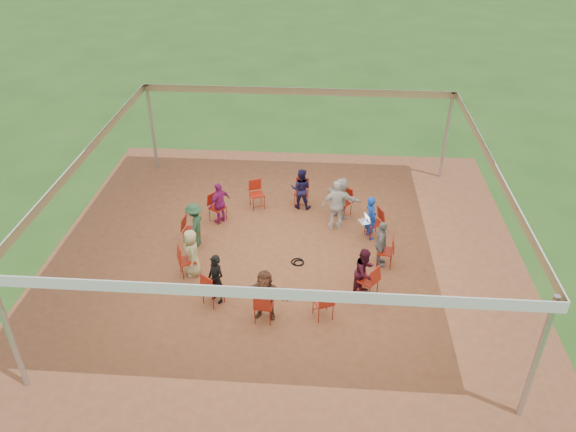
# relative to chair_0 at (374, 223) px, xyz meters

# --- Properties ---
(ground) EXTENTS (80.00, 80.00, 0.00)m
(ground) POSITION_rel_chair_0_xyz_m (-2.47, -1.08, -0.45)
(ground) COLOR #28531A
(ground) RESTS_ON ground
(dirt_patch) EXTENTS (13.00, 13.00, 0.00)m
(dirt_patch) POSITION_rel_chair_0_xyz_m (-2.47, -1.08, -0.44)
(dirt_patch) COLOR brown
(dirt_patch) RESTS_ON ground
(tent) EXTENTS (10.33, 10.33, 3.00)m
(tent) POSITION_rel_chair_0_xyz_m (-2.47, -1.08, 1.92)
(tent) COLOR #B2B2B7
(tent) RESTS_ON ground
(chair_0) EXTENTS (0.57, 0.56, 0.90)m
(chair_0) POSITION_rel_chair_0_xyz_m (0.00, 0.00, 0.00)
(chair_0) COLOR #9E1E0F
(chair_0) RESTS_ON ground
(chair_1) EXTENTS (0.60, 0.60, 0.90)m
(chair_1) POSITION_rel_chair_0_xyz_m (-0.87, 1.09, 0.00)
(chair_1) COLOR #9E1E0F
(chair_1) RESTS_ON ground
(chair_2) EXTENTS (0.47, 0.48, 0.90)m
(chair_2) POSITION_rel_chair_0_xyz_m (-2.17, 1.60, 0.00)
(chair_2) COLOR #9E1E0F
(chair_2) RESTS_ON ground
(chair_3) EXTENTS (0.56, 0.57, 0.90)m
(chair_3) POSITION_rel_chair_0_xyz_m (-3.55, 1.39, 0.00)
(chair_3) COLOR #9E1E0F
(chair_3) RESTS_ON ground
(chair_4) EXTENTS (0.60, 0.60, 0.90)m
(chair_4) POSITION_rel_chair_0_xyz_m (-4.64, 0.51, 0.00)
(chair_4) COLOR #9E1E0F
(chair_4) RESTS_ON ground
(chair_5) EXTENTS (0.48, 0.47, 0.90)m
(chair_5) POSITION_rel_chair_0_xyz_m (-5.15, -0.79, 0.00)
(chair_5) COLOR #9E1E0F
(chair_5) RESTS_ON ground
(chair_6) EXTENTS (0.57, 0.56, 0.90)m
(chair_6) POSITION_rel_chair_0_xyz_m (-4.94, -2.17, 0.00)
(chair_6) COLOR #9E1E0F
(chair_6) RESTS_ON ground
(chair_7) EXTENTS (0.60, 0.60, 0.90)m
(chair_7) POSITION_rel_chair_0_xyz_m (-4.07, -3.25, 0.00)
(chair_7) COLOR #9E1E0F
(chair_7) RESTS_ON ground
(chair_8) EXTENTS (0.47, 0.48, 0.90)m
(chair_8) POSITION_rel_chair_0_xyz_m (-2.77, -3.76, 0.00)
(chair_8) COLOR #9E1E0F
(chair_8) RESTS_ON ground
(chair_9) EXTENTS (0.56, 0.57, 0.90)m
(chair_9) POSITION_rel_chair_0_xyz_m (-1.39, -3.55, 0.00)
(chair_9) COLOR #9E1E0F
(chair_9) RESTS_ON ground
(chair_10) EXTENTS (0.60, 0.60, 0.90)m
(chair_10) POSITION_rel_chair_0_xyz_m (-0.30, -2.68, 0.00)
(chair_10) COLOR #9E1E0F
(chair_10) RESTS_ON ground
(chair_11) EXTENTS (0.48, 0.47, 0.90)m
(chair_11) POSITION_rel_chair_0_xyz_m (0.21, -1.38, 0.00)
(chair_11) COLOR #9E1E0F
(chair_11) RESTS_ON ground
(person_seated_0) EXTENTS (0.49, 0.57, 1.33)m
(person_seated_0) POSITION_rel_chair_0_xyz_m (-0.11, -0.05, 0.22)
(person_seated_0) COLOR #143EB0
(person_seated_0) RESTS_ON ground
(person_seated_1) EXTENTS (1.26, 1.10, 1.33)m
(person_seated_1) POSITION_rel_chair_0_xyz_m (-0.94, 0.99, 0.22)
(person_seated_1) COLOR beige
(person_seated_1) RESTS_ON ground
(person_seated_2) EXTENTS (0.68, 0.44, 1.33)m
(person_seated_2) POSITION_rel_chair_0_xyz_m (-2.19, 1.48, 0.22)
(person_seated_2) COLOR #1A163E
(person_seated_2) RESTS_ON ground
(person_seated_3) EXTENTS (0.78, 0.86, 1.33)m
(person_seated_3) POSITION_rel_chair_0_xyz_m (-4.54, 0.44, 0.22)
(person_seated_3) COLOR #971F72
(person_seated_3) RESTS_ON ground
(person_seated_4) EXTENTS (0.52, 0.90, 1.33)m
(person_seated_4) POSITION_rel_chair_0_xyz_m (-5.03, -0.80, 0.22)
(person_seated_4) COLOR #254D31
(person_seated_4) RESTS_ON ground
(person_seated_5) EXTENTS (0.59, 0.74, 1.33)m
(person_seated_5) POSITION_rel_chair_0_xyz_m (-4.83, -2.12, 0.22)
(person_seated_5) COLOR tan
(person_seated_5) RESTS_ON ground
(person_seated_6) EXTENTS (0.58, 0.54, 1.33)m
(person_seated_6) POSITION_rel_chair_0_xyz_m (-3.99, -3.16, 0.22)
(person_seated_6) COLOR black
(person_seated_6) RESTS_ON ground
(person_seated_7) EXTENTS (1.27, 0.59, 1.33)m
(person_seated_7) POSITION_rel_chair_0_xyz_m (-2.75, -3.64, 0.22)
(person_seated_7) COLOR brown
(person_seated_7) RESTS_ON ground
(person_seated_8) EXTENTS (0.68, 0.74, 1.33)m
(person_seated_8) POSITION_rel_chair_0_xyz_m (-0.39, -2.61, 0.22)
(person_seated_8) COLOR #3D0F1F
(person_seated_8) RESTS_ON ground
(person_seated_9) EXTENTS (0.48, 0.82, 1.33)m
(person_seated_9) POSITION_rel_chair_0_xyz_m (0.09, -1.37, 0.22)
(person_seated_9) COLOR gray
(person_seated_9) RESTS_ON ground
(standing_person) EXTENTS (1.00, 0.65, 1.57)m
(standing_person) POSITION_rel_chair_0_xyz_m (-1.08, 0.36, 0.34)
(standing_person) COLOR silver
(standing_person) RESTS_ON ground
(cable_coil) EXTENTS (0.44, 0.44, 0.03)m
(cable_coil) POSITION_rel_chair_0_xyz_m (-2.10, -1.47, -0.43)
(cable_coil) COLOR black
(cable_coil) RESTS_ON ground
(laptop) EXTENTS (0.38, 0.42, 0.23)m
(laptop) POSITION_rel_chair_0_xyz_m (-0.26, -0.11, 0.18)
(laptop) COLOR #B7B7BC
(laptop) RESTS_ON ground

